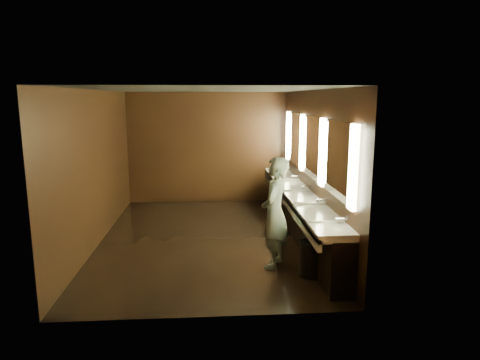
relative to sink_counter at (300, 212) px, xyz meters
name	(u,v)px	position (x,y,z in m)	size (l,w,h in m)	color
floor	(207,238)	(-1.79, 0.00, -0.50)	(6.00, 6.00, 0.00)	black
ceiling	(205,90)	(-1.79, 0.00, 2.30)	(4.00, 6.00, 0.02)	#2D2D2B
wall_back	(207,148)	(-1.79, 3.00, 0.90)	(4.00, 0.02, 2.80)	black
wall_front	(204,207)	(-1.79, -3.00, 0.90)	(4.00, 0.02, 2.80)	black
wall_left	(97,168)	(-3.79, 0.00, 0.90)	(0.02, 6.00, 2.80)	black
wall_right	(312,165)	(0.21, 0.00, 0.90)	(0.02, 6.00, 2.80)	black
sink_counter	(300,212)	(0.00, 0.00, 0.00)	(0.55, 5.40, 1.01)	black
mirror_band	(312,147)	(0.19, 0.00, 1.25)	(0.06, 5.03, 1.15)	#FBF9B9
person	(275,213)	(-0.72, -1.44, 0.38)	(0.64, 0.42, 1.76)	#88C4CB
trash_bin	(311,259)	(-0.22, -1.86, -0.22)	(0.35, 0.35, 0.55)	black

